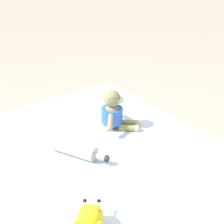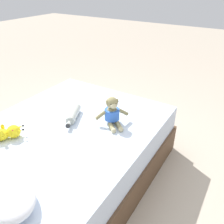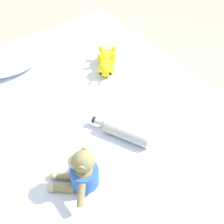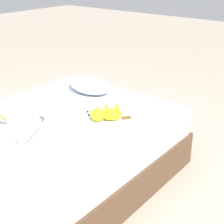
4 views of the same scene
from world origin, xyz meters
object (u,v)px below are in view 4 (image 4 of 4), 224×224
(plush_yellow_creature, at_px, (106,114))
(pillow, at_px, (90,85))
(bed, at_px, (54,154))
(glass_bottle, at_px, (30,130))

(plush_yellow_creature, bearing_deg, pillow, 142.99)
(bed, relative_size, plush_yellow_creature, 6.21)
(plush_yellow_creature, relative_size, glass_bottle, 0.95)
(bed, height_order, glass_bottle, glass_bottle)
(bed, relative_size, glass_bottle, 5.91)
(plush_yellow_creature, xyz_separation_m, glass_bottle, (-0.24, -0.49, -0.01))
(glass_bottle, bearing_deg, pillow, 105.96)
(pillow, bearing_deg, plush_yellow_creature, -37.01)
(bed, xyz_separation_m, glass_bottle, (0.03, -0.21, 0.29))
(pillow, bearing_deg, bed, -71.97)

